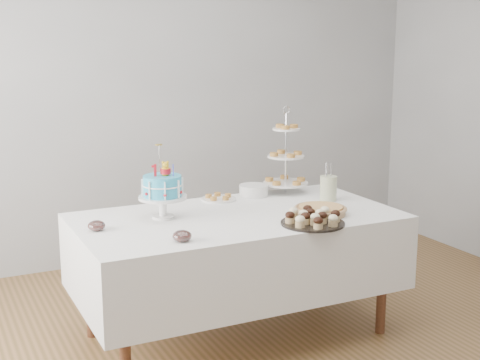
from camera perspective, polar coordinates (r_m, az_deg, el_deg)
name	(u,v)px	position (r m, az deg, el deg)	size (l,w,h in m)	color
floor	(259,354)	(4.04, 1.64, -14.63)	(5.00, 5.00, 0.00)	brown
walls	(261,125)	(3.64, 1.77, 4.74)	(5.04, 4.04, 2.70)	gray
table	(237,251)	(4.08, -0.27, -6.09)	(1.92, 1.02, 0.77)	silver
birthday_cake	(163,198)	(3.95, -6.61, -1.58)	(0.28, 0.28, 0.44)	white
cupcake_tray	(313,217)	(3.83, 6.23, -3.19)	(0.37, 0.37, 0.08)	black
pie	(320,210)	(4.05, 6.89, -2.54)	(0.32, 0.32, 0.05)	tan
tiered_stand	(286,157)	(4.57, 3.94, 1.99)	(0.31, 0.31, 0.60)	silver
plate_stack	(254,190)	(4.49, 1.18, -0.90)	(0.20, 0.20, 0.08)	white
pastry_plate	(219,198)	(4.39, -1.83, -1.51)	(0.23, 0.23, 0.03)	white
jam_bowl_a	(182,236)	(3.51, -4.96, -4.79)	(0.10, 0.10, 0.06)	silver
jam_bowl_b	(97,226)	(3.77, -12.14, -3.85)	(0.10, 0.10, 0.06)	silver
utensil_pitcher	(328,187)	(4.40, 7.55, -0.62)	(0.12, 0.11, 0.25)	#F0E5CF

